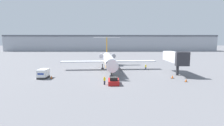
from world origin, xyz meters
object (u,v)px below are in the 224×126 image
object	(u,v)px
traffic_cone_right	(172,77)
luggage_cart	(43,74)
traffic_cone_mid	(186,80)
airplane_main	(109,59)
worker_near_tug	(105,80)
jet_bridge	(175,57)
pushback_tug	(114,81)
worker_by_wing	(146,67)
traffic_cone_left	(51,77)

from	to	relation	value
traffic_cone_right	luggage_cart	bearing A→B (deg)	179.04
traffic_cone_mid	luggage_cart	bearing A→B (deg)	172.76
airplane_main	worker_near_tug	size ratio (longest dim) A/B	16.99
jet_bridge	airplane_main	bearing A→B (deg)	158.25
pushback_tug	jet_bridge	distance (m)	20.69
luggage_cart	traffic_cone_right	bearing A→B (deg)	-0.96
pushback_tug	luggage_cart	world-z (taller)	luggage_cart
airplane_main	jet_bridge	bearing A→B (deg)	-21.75
luggage_cart	worker_near_tug	size ratio (longest dim) A/B	1.89
luggage_cart	worker_near_tug	bearing A→B (deg)	-23.47
luggage_cart	worker_by_wing	distance (m)	29.36
jet_bridge	traffic_cone_right	bearing A→B (deg)	-113.00
luggage_cart	traffic_cone_mid	xyz separation A→B (m)	(32.46, -4.12, -0.75)
airplane_main	pushback_tug	world-z (taller)	airplane_main
airplane_main	luggage_cart	distance (m)	20.19
airplane_main	worker_near_tug	distance (m)	19.33
worker_near_tug	traffic_cone_mid	world-z (taller)	worker_near_tug
pushback_tug	luggage_cart	xyz separation A→B (m)	(-16.66, 5.92, 0.51)
worker_near_tug	traffic_cone_right	distance (m)	17.06
worker_near_tug	jet_bridge	world-z (taller)	jet_bridge
traffic_cone_left	jet_bridge	world-z (taller)	jet_bridge
airplane_main	worker_by_wing	size ratio (longest dim) A/B	17.22
worker_near_tug	worker_by_wing	size ratio (longest dim) A/B	1.01
pushback_tug	worker_by_wing	size ratio (longest dim) A/B	2.35
traffic_cone_mid	airplane_main	bearing A→B (deg)	135.14
traffic_cone_right	traffic_cone_mid	bearing A→B (deg)	-65.07
traffic_cone_left	worker_by_wing	bearing A→B (deg)	26.48
jet_bridge	pushback_tug	bearing A→B (deg)	-145.41
worker_by_wing	jet_bridge	distance (m)	9.63
pushback_tug	traffic_cone_right	distance (m)	15.13
luggage_cart	traffic_cone_left	bearing A→B (deg)	-15.56
pushback_tug	luggage_cart	size ratio (longest dim) A/B	1.23
airplane_main	worker_near_tug	world-z (taller)	airplane_main
pushback_tug	traffic_cone_mid	size ratio (longest dim) A/B	5.68
traffic_cone_mid	worker_by_wing	bearing A→B (deg)	109.30
airplane_main	traffic_cone_right	size ratio (longest dim) A/B	40.37
airplane_main	traffic_cone_left	xyz separation A→B (m)	(-13.42, -13.34, -2.84)
traffic_cone_left	jet_bridge	xyz separation A→B (m)	(31.31, 6.20, 4.10)
worker_near_tug	traffic_cone_left	bearing A→B (deg)	155.31
airplane_main	pushback_tug	distance (m)	18.89
pushback_tug	jet_bridge	bearing A→B (deg)	34.59
luggage_cart	traffic_cone_left	xyz separation A→B (m)	(2.08, -0.58, -0.74)
pushback_tug	traffic_cone_mid	distance (m)	15.91
worker_near_tug	jet_bridge	xyz separation A→B (m)	(18.60, 12.05, 3.54)
luggage_cart	jet_bridge	distance (m)	34.03
pushback_tug	worker_near_tug	bearing A→B (deg)	-164.77
pushback_tug	worker_near_tug	world-z (taller)	worker_near_tug
worker_by_wing	traffic_cone_mid	bearing A→B (deg)	-70.70
jet_bridge	luggage_cart	bearing A→B (deg)	-170.44
luggage_cart	jet_bridge	size ratio (longest dim) A/B	0.27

